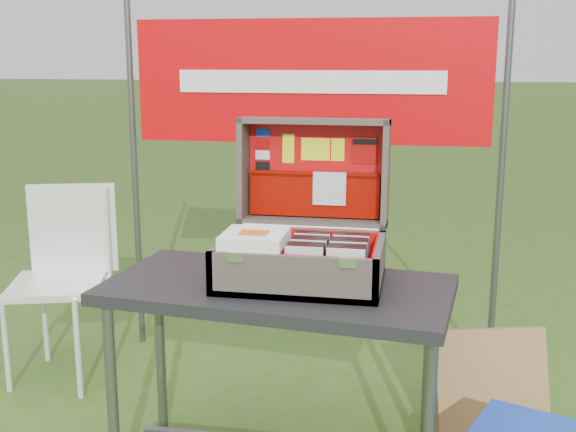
% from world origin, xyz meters
% --- Properties ---
extents(table, '(1.16, 0.68, 0.69)m').
position_xyz_m(table, '(0.06, 0.05, 0.35)').
color(table, black).
rests_on(table, ground).
extents(table_top, '(1.16, 0.68, 0.04)m').
position_xyz_m(table_top, '(0.06, 0.05, 0.67)').
color(table_top, black).
rests_on(table_top, ground).
extents(table_leg_fl, '(0.04, 0.04, 0.65)m').
position_xyz_m(table_leg_fl, '(-0.43, -0.17, 0.33)').
color(table_leg_fl, '#59595B').
rests_on(table_leg_fl, ground).
extents(table_leg_bl, '(0.04, 0.04, 0.65)m').
position_xyz_m(table_leg_bl, '(-0.43, 0.26, 0.33)').
color(table_leg_bl, '#59595B').
rests_on(table_leg_bl, ground).
extents(table_leg_br, '(0.04, 0.04, 0.65)m').
position_xyz_m(table_leg_br, '(0.55, 0.26, 0.33)').
color(table_leg_br, '#59595B').
rests_on(table_leg_br, ground).
extents(suitcase, '(0.52, 0.53, 0.51)m').
position_xyz_m(suitcase, '(0.13, 0.13, 0.95)').
color(suitcase, '#5A5147').
rests_on(suitcase, table).
extents(suitcase_base_bottom, '(0.52, 0.37, 0.02)m').
position_xyz_m(suitcase_base_bottom, '(0.13, 0.07, 0.70)').
color(suitcase_base_bottom, '#5A5147').
rests_on(suitcase_base_bottom, table_top).
extents(suitcase_base_wall_front, '(0.52, 0.02, 0.14)m').
position_xyz_m(suitcase_base_wall_front, '(0.13, -0.11, 0.76)').
color(suitcase_base_wall_front, '#5A5147').
rests_on(suitcase_base_wall_front, table_top).
extents(suitcase_base_wall_back, '(0.52, 0.02, 0.14)m').
position_xyz_m(suitcase_base_wall_back, '(0.13, 0.25, 0.76)').
color(suitcase_base_wall_back, '#5A5147').
rests_on(suitcase_base_wall_back, table_top).
extents(suitcase_base_wall_left, '(0.02, 0.37, 0.14)m').
position_xyz_m(suitcase_base_wall_left, '(-0.12, 0.07, 0.76)').
color(suitcase_base_wall_left, '#5A5147').
rests_on(suitcase_base_wall_left, table_top).
extents(suitcase_base_wall_right, '(0.02, 0.37, 0.14)m').
position_xyz_m(suitcase_base_wall_right, '(0.38, 0.07, 0.76)').
color(suitcase_base_wall_right, '#5A5147').
rests_on(suitcase_base_wall_right, table_top).
extents(suitcase_liner_floor, '(0.48, 0.33, 0.01)m').
position_xyz_m(suitcase_liner_floor, '(0.13, 0.07, 0.72)').
color(suitcase_liner_floor, '#EA000C').
rests_on(suitcase_liner_floor, suitcase_base_bottom).
extents(suitcase_latch_left, '(0.05, 0.01, 0.03)m').
position_xyz_m(suitcase_latch_left, '(-0.04, -0.12, 0.82)').
color(suitcase_latch_left, silver).
rests_on(suitcase_latch_left, suitcase_base_wall_front).
extents(suitcase_latch_right, '(0.05, 0.01, 0.03)m').
position_xyz_m(suitcase_latch_right, '(0.30, -0.12, 0.82)').
color(suitcase_latch_right, silver).
rests_on(suitcase_latch_right, suitcase_base_wall_front).
extents(suitcase_hinge, '(0.47, 0.02, 0.02)m').
position_xyz_m(suitcase_hinge, '(0.13, 0.26, 0.83)').
color(suitcase_hinge, silver).
rests_on(suitcase_hinge, suitcase_base_wall_back).
extents(suitcase_lid_back, '(0.52, 0.04, 0.37)m').
position_xyz_m(suitcase_lid_back, '(0.13, 0.40, 1.01)').
color(suitcase_lid_back, '#5A5147').
rests_on(suitcase_lid_back, suitcase_base_wall_back).
extents(suitcase_lid_rim_far, '(0.52, 0.14, 0.03)m').
position_xyz_m(suitcase_lid_rim_far, '(0.13, 0.35, 1.19)').
color(suitcase_lid_rim_far, '#5A5147').
rests_on(suitcase_lid_rim_far, suitcase_lid_back).
extents(suitcase_lid_rim_near, '(0.52, 0.14, 0.03)m').
position_xyz_m(suitcase_lid_rim_near, '(0.13, 0.33, 0.84)').
color(suitcase_lid_rim_near, '#5A5147').
rests_on(suitcase_lid_rim_near, suitcase_lid_back).
extents(suitcase_lid_rim_left, '(0.02, 0.16, 0.38)m').
position_xyz_m(suitcase_lid_rim_left, '(-0.12, 0.34, 1.02)').
color(suitcase_lid_rim_left, '#5A5147').
rests_on(suitcase_lid_rim_left, suitcase_lid_back).
extents(suitcase_lid_rim_right, '(0.02, 0.16, 0.38)m').
position_xyz_m(suitcase_lid_rim_right, '(0.38, 0.34, 1.02)').
color(suitcase_lid_rim_right, '#5A5147').
rests_on(suitcase_lid_rim_right, suitcase_lid_back).
extents(suitcase_lid_liner, '(0.48, 0.03, 0.33)m').
position_xyz_m(suitcase_lid_liner, '(0.13, 0.38, 1.01)').
color(suitcase_lid_liner, '#EA000C').
rests_on(suitcase_lid_liner, suitcase_lid_back).
extents(suitcase_liner_wall_front, '(0.48, 0.01, 0.12)m').
position_xyz_m(suitcase_liner_wall_front, '(0.13, -0.09, 0.77)').
color(suitcase_liner_wall_front, '#EA000C').
rests_on(suitcase_liner_wall_front, suitcase_base_bottom).
extents(suitcase_liner_wall_back, '(0.48, 0.01, 0.12)m').
position_xyz_m(suitcase_liner_wall_back, '(0.13, 0.23, 0.77)').
color(suitcase_liner_wall_back, '#EA000C').
rests_on(suitcase_liner_wall_back, suitcase_base_bottom).
extents(suitcase_liner_wall_left, '(0.01, 0.33, 0.12)m').
position_xyz_m(suitcase_liner_wall_left, '(-0.11, 0.07, 0.77)').
color(suitcase_liner_wall_left, '#EA000C').
rests_on(suitcase_liner_wall_left, suitcase_base_bottom).
extents(suitcase_liner_wall_right, '(0.01, 0.33, 0.12)m').
position_xyz_m(suitcase_liner_wall_right, '(0.37, 0.07, 0.77)').
color(suitcase_liner_wall_right, '#EA000C').
rests_on(suitcase_liner_wall_right, suitcase_base_bottom).
extents(suitcase_lid_pocket, '(0.46, 0.04, 0.15)m').
position_xyz_m(suitcase_lid_pocket, '(0.13, 0.36, 0.93)').
color(suitcase_lid_pocket, '#830700').
rests_on(suitcase_lid_pocket, suitcase_lid_liner).
extents(suitcase_pocket_edge, '(0.45, 0.02, 0.02)m').
position_xyz_m(suitcase_pocket_edge, '(0.13, 0.36, 1.00)').
color(suitcase_pocket_edge, '#830700').
rests_on(suitcase_pocket_edge, suitcase_lid_pocket).
extents(suitcase_pocket_cd, '(0.12, 0.02, 0.12)m').
position_xyz_m(suitcase_pocket_cd, '(0.19, 0.34, 0.96)').
color(suitcase_pocket_cd, silver).
rests_on(suitcase_pocket_cd, suitcase_lid_pocket).
extents(lid_sticker_cc_a, '(0.05, 0.00, 0.03)m').
position_xyz_m(lid_sticker_cc_a, '(-0.06, 0.39, 1.14)').
color(lid_sticker_cc_a, '#1933B2').
rests_on(lid_sticker_cc_a, suitcase_lid_liner).
extents(lid_sticker_cc_b, '(0.05, 0.00, 0.03)m').
position_xyz_m(lid_sticker_cc_b, '(-0.06, 0.38, 1.10)').
color(lid_sticker_cc_b, '#A40705').
rests_on(lid_sticker_cc_b, suitcase_lid_liner).
extents(lid_sticker_cc_c, '(0.05, 0.00, 0.03)m').
position_xyz_m(lid_sticker_cc_c, '(-0.06, 0.38, 1.06)').
color(lid_sticker_cc_c, white).
rests_on(lid_sticker_cc_c, suitcase_lid_liner).
extents(lid_sticker_cc_d, '(0.05, 0.00, 0.03)m').
position_xyz_m(lid_sticker_cc_d, '(-0.06, 0.38, 1.02)').
color(lid_sticker_cc_d, black).
rests_on(lid_sticker_cc_d, suitcase_lid_liner).
extents(lid_card_neon_tall, '(0.04, 0.01, 0.10)m').
position_xyz_m(lid_card_neon_tall, '(0.03, 0.38, 1.09)').
color(lid_card_neon_tall, '#DBF115').
rests_on(lid_card_neon_tall, suitcase_lid_liner).
extents(lid_card_neon_main, '(0.10, 0.01, 0.08)m').
position_xyz_m(lid_card_neon_main, '(0.13, 0.38, 1.09)').
color(lid_card_neon_main, '#DBF115').
rests_on(lid_card_neon_main, suitcase_lid_liner).
extents(lid_card_neon_small, '(0.05, 0.01, 0.08)m').
position_xyz_m(lid_card_neon_small, '(0.21, 0.38, 1.09)').
color(lid_card_neon_small, '#DBF115').
rests_on(lid_card_neon_small, suitcase_lid_liner).
extents(lid_sticker_band, '(0.09, 0.01, 0.09)m').
position_xyz_m(lid_sticker_band, '(0.30, 0.38, 1.09)').
color(lid_sticker_band, '#A40705').
rests_on(lid_sticker_band, suitcase_lid_liner).
extents(lid_sticker_band_bar, '(0.08, 0.00, 0.02)m').
position_xyz_m(lid_sticker_band_bar, '(0.30, 0.38, 1.12)').
color(lid_sticker_band_bar, black).
rests_on(lid_sticker_band_bar, suitcase_lid_liner).
extents(cd_left_0, '(0.12, 0.01, 0.13)m').
position_xyz_m(cd_left_0, '(0.16, -0.07, 0.79)').
color(cd_left_0, silver).
rests_on(cd_left_0, suitcase_liner_floor).
extents(cd_left_1, '(0.12, 0.01, 0.13)m').
position_xyz_m(cd_left_1, '(0.16, -0.05, 0.79)').
color(cd_left_1, black).
rests_on(cd_left_1, suitcase_liner_floor).
extents(cd_left_2, '(0.12, 0.01, 0.13)m').
position_xyz_m(cd_left_2, '(0.16, -0.03, 0.79)').
color(cd_left_2, black).
rests_on(cd_left_2, suitcase_liner_floor).
extents(cd_left_3, '(0.12, 0.01, 0.13)m').
position_xyz_m(cd_left_3, '(0.16, -0.01, 0.79)').
color(cd_left_3, black).
rests_on(cd_left_3, suitcase_liner_floor).
extents(cd_left_4, '(0.12, 0.01, 0.13)m').
position_xyz_m(cd_left_4, '(0.16, 0.01, 0.79)').
color(cd_left_4, silver).
rests_on(cd_left_4, suitcase_liner_floor).
extents(cd_left_5, '(0.12, 0.01, 0.13)m').
position_xyz_m(cd_left_5, '(0.16, 0.03, 0.79)').
color(cd_left_5, black).
rests_on(cd_left_5, suitcase_liner_floor).
extents(cd_left_6, '(0.12, 0.01, 0.13)m').
position_xyz_m(cd_left_6, '(0.16, 0.05, 0.79)').
color(cd_left_6, black).
rests_on(cd_left_6, suitcase_liner_floor).
extents(cd_left_7, '(0.12, 0.01, 0.13)m').
position_xyz_m(cd_left_7, '(0.16, 0.07, 0.79)').
color(cd_left_7, black).
rests_on(cd_left_7, suitcase_liner_floor).
extents(cd_left_8, '(0.12, 0.01, 0.13)m').
position_xyz_m(cd_left_8, '(0.16, 0.09, 0.79)').
color(cd_left_8, silver).
rests_on(cd_left_8, suitcase_liner_floor).
extents(cd_left_9, '(0.12, 0.01, 0.13)m').
position_xyz_m(cd_left_9, '(0.16, 0.11, 0.79)').
color(cd_left_9, black).
rests_on(cd_left_9, suitcase_liner_floor).
extents(cd_left_10, '(0.12, 0.01, 0.13)m').
position_xyz_m(cd_left_10, '(0.16, 0.13, 0.79)').
color(cd_left_10, black).
rests_on(cd_left_10, suitcase_liner_floor).
extents(cd_right_0, '(0.12, 0.01, 0.13)m').
position_xyz_m(cd_right_0, '(0.29, -0.07, 0.79)').
color(cd_right_0, silver).
rests_on(cd_right_0, suitcase_liner_floor).
extents(cd_right_1, '(0.12, 0.01, 0.13)m').
position_xyz_m(cd_right_1, '(0.29, -0.05, 0.79)').
color(cd_right_1, black).
rests_on(cd_right_1, suitcase_liner_floor).
extents(cd_right_2, '(0.12, 0.01, 0.13)m').
position_xyz_m(cd_right_2, '(0.29, -0.03, 0.79)').
color(cd_right_2, black).
rests_on(cd_right_2, suitcase_liner_floor).
extents(cd_right_3, '(0.12, 0.01, 0.13)m').
position_xyz_m(cd_right_3, '(0.29, -0.01, 0.79)').
color(cd_right_3, black).
rests_on(cd_right_3, suitcase_liner_floor).
extents(cd_right_4, '(0.12, 0.01, 0.13)m').
position_xyz_m(cd_right_4, '(0.29, 0.01, 0.79)').
color(cd_right_4, silver).
rests_on(cd_right_4, suitcase_liner_floor).
extents(cd_right_5, '(0.12, 0.01, 0.13)m').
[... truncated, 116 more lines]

